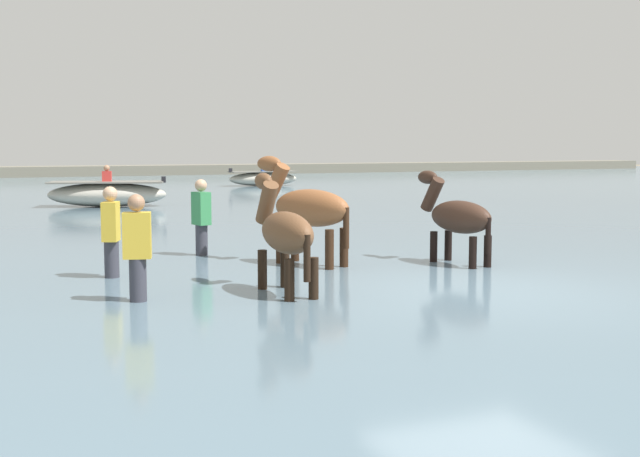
% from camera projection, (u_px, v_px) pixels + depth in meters
% --- Properties ---
extents(ground_plane, '(120.00, 120.00, 0.00)m').
position_uv_depth(ground_plane, '(485.00, 319.00, 10.54)').
color(ground_plane, '#756B56').
extents(water_surface, '(90.00, 90.00, 0.37)m').
position_uv_depth(water_surface, '(243.00, 230.00, 19.67)').
color(water_surface, slate).
rests_on(water_surface, ground).
extents(horse_lead_dark_bay, '(0.64, 1.65, 1.78)m').
position_uv_depth(horse_lead_dark_bay, '(457.00, 220.00, 12.73)').
color(horse_lead_dark_bay, '#382319').
rests_on(horse_lead_dark_bay, ground).
extents(horse_trailing_bay, '(0.47, 1.68, 1.83)m').
position_uv_depth(horse_trailing_bay, '(285.00, 236.00, 10.22)').
color(horse_trailing_bay, brown).
rests_on(horse_trailing_bay, ground).
extents(horse_flank_chestnut, '(1.12, 1.80, 2.02)m').
position_uv_depth(horse_flank_chestnut, '(308.00, 211.00, 12.64)').
color(horse_flank_chestnut, brown).
rests_on(horse_flank_chestnut, ground).
extents(boat_far_inshore, '(3.64, 2.19, 1.22)m').
position_uv_depth(boat_far_inshore, '(107.00, 194.00, 24.40)').
color(boat_far_inshore, '#B2AD9E').
rests_on(boat_far_inshore, water_surface).
extents(boat_near_starboard, '(3.10, 1.21, 1.12)m').
position_uv_depth(boat_near_starboard, '(263.00, 178.00, 36.42)').
color(boat_near_starboard, '#B2AD9E').
rests_on(boat_near_starboard, water_surface).
extents(person_wading_mid, '(0.30, 0.37, 1.63)m').
position_uv_depth(person_wading_mid, '(111.00, 242.00, 11.43)').
color(person_wading_mid, '#383842').
rests_on(person_wading_mid, ground).
extents(person_spectator_far, '(0.27, 0.36, 1.63)m').
position_uv_depth(person_spectator_far, '(201.00, 225.00, 13.72)').
color(person_spectator_far, '#383842').
rests_on(person_spectator_far, ground).
extents(person_onlooker_right, '(0.36, 0.28, 1.63)m').
position_uv_depth(person_onlooker_right, '(137.00, 259.00, 9.70)').
color(person_onlooker_right, '#383842').
rests_on(person_onlooker_right, ground).
extents(far_shoreline, '(80.00, 2.40, 0.95)m').
position_uv_depth(far_shoreline, '(79.00, 174.00, 47.47)').
color(far_shoreline, '#706B5B').
rests_on(far_shoreline, ground).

